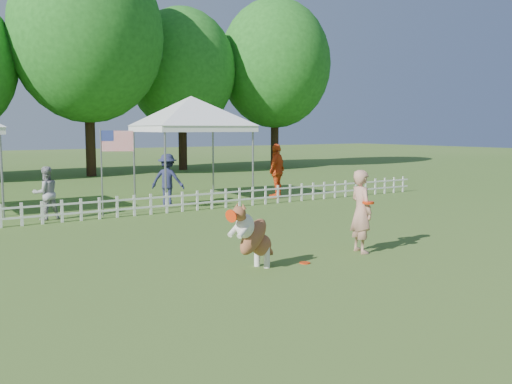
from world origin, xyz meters
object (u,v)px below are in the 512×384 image
Objects in this scene: spectator_c at (277,171)px; handler at (361,211)px; dog at (254,236)px; spectator_a at (46,193)px; spectator_b at (168,180)px; frisbee_on_turf at (305,263)px; flag_pole at (102,173)px; canopy_tent_right at (192,149)px.

handler is at bearing 32.79° from spectator_c.
spectator_c reaches higher than dog.
spectator_c is at bearing 178.15° from spectator_a.
spectator_a is 0.87× the size of spectator_b.
handler is 1.72m from frisbee_on_turf.
spectator_c is (5.40, 8.36, 0.95)m from frisbee_on_turf.
spectator_a is (-4.19, 7.69, -0.10)m from handler.
spectator_c is at bearing 31.93° from flag_pole.
frisbee_on_turf is at bearing -56.05° from flag_pole.
spectator_c is at bearing 57.14° from frisbee_on_turf.
spectator_a is at bearing 54.62° from spectator_b.
canopy_tent_right is 2.10× the size of spectator_b.
canopy_tent_right is (1.11, 9.41, 0.91)m from handler.
spectator_a reaches higher than frisbee_on_turf.
canopy_tent_right is (2.62, 9.53, 1.73)m from frisbee_on_turf.
handler is 9.52m from canopy_tent_right.
flag_pole reaches higher than frisbee_on_turf.
dog is at bearing 117.65° from spectator_b.
spectator_c is (4.11, -0.27, 0.13)m from spectator_b.
spectator_a is at bearing -28.05° from spectator_c.
dog is 0.34× the size of canopy_tent_right.
spectator_c is (6.62, 0.84, -0.27)m from flag_pole.
handler is at bearing -45.01° from flag_pole.
handler is at bearing 134.47° from spectator_b.
spectator_a is at bearing 80.49° from dog.
handler is 0.86× the size of spectator_c.
canopy_tent_right is at bearing -54.73° from spectator_c.
spectator_b is (2.51, 1.10, -0.40)m from flag_pole.
spectator_c is at bearing -140.74° from spectator_b.
spectator_a is at bearing 108.91° from frisbee_on_turf.
handler reaches higher than dog.
spectator_c is (2.78, -1.17, -0.78)m from canopy_tent_right.
spectator_b is at bearing -174.10° from spectator_a.
dog is 1.20m from frisbee_on_turf.
flag_pole is 6.68m from spectator_c.
canopy_tent_right is 1.42× the size of flag_pole.
flag_pole reaches higher than dog.
flag_pole is (-1.22, 7.52, 1.22)m from frisbee_on_turf.
frisbee_on_turf is at bearing 103.15° from spectator_a.
spectator_b is (2.33, 8.51, 0.23)m from dog.
frisbee_on_turf is 10.00m from spectator_c.
canopy_tent_right is at bearing 47.20° from dog.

